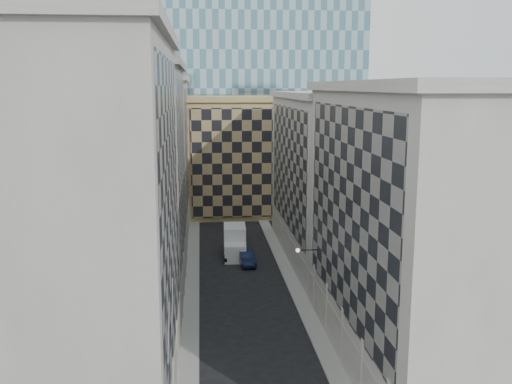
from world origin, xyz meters
TOP-DOWN VIEW (x-y plane):
  - sidewalk_west at (-5.25, 30.00)m, footprint 1.50×100.00m
  - sidewalk_east at (5.25, 30.00)m, footprint 1.50×100.00m
  - bldg_left_a at (-10.88, 11.00)m, footprint 10.80×22.80m
  - bldg_left_b at (-10.88, 33.00)m, footprint 10.80×22.80m
  - bldg_left_c at (-10.88, 55.00)m, footprint 10.80×22.80m
  - bldg_right_a at (10.88, 15.00)m, footprint 10.80×26.80m
  - bldg_right_b at (10.89, 42.00)m, footprint 10.80×28.80m
  - tan_block at (2.00, 67.90)m, footprint 16.80×14.80m
  - church_tower at (0.00, 82.00)m, footprint 7.20×7.20m
  - flagpoles_left at (-5.90, 6.00)m, footprint 0.10×6.33m
  - bracket_lamp at (4.38, 24.00)m, footprint 1.98×0.36m
  - box_truck at (-0.17, 43.38)m, footprint 2.89×6.58m
  - dark_car at (0.96, 39.87)m, footprint 1.98×4.90m

SIDE VIEW (x-z plane):
  - sidewalk_west at x=-5.25m, z-range 0.00..0.15m
  - sidewalk_east at x=5.25m, z-range 0.00..0.15m
  - dark_car at x=0.96m, z-range 0.00..1.58m
  - box_truck at x=-0.17m, z-range -0.23..3.33m
  - bracket_lamp at x=4.38m, z-range 6.02..6.38m
  - flagpoles_left at x=-5.90m, z-range 6.83..9.17m
  - tan_block at x=2.00m, z-range 0.04..18.84m
  - bldg_right_b at x=10.89m, z-range 0.00..19.70m
  - bldg_right_a at x=10.88m, z-range -0.03..20.67m
  - bldg_left_c at x=-10.88m, z-range -0.02..21.68m
  - bldg_left_b at x=-10.88m, z-range -0.03..22.67m
  - bldg_left_a at x=-10.88m, z-range -0.03..23.67m
  - church_tower at x=0.00m, z-range 1.20..52.70m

